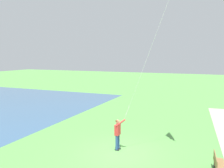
% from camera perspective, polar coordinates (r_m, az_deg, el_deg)
% --- Properties ---
extents(ground_plane, '(120.00, 120.00, 0.00)m').
position_cam_1_polar(ground_plane, '(13.92, 2.00, -15.63)').
color(ground_plane, '#569947').
extents(person_kite_flyer, '(0.62, 0.52, 1.83)m').
position_cam_1_polar(person_kite_flyer, '(13.89, 1.39, -11.07)').
color(person_kite_flyer, '#232328').
rests_on(person_kite_flyer, ground).
extents(park_bench_near_walkway, '(0.56, 1.53, 0.88)m').
position_cam_1_polar(park_bench_near_walkway, '(12.35, 23.54, -16.63)').
color(park_bench_near_walkway, olive).
rests_on(park_bench_near_walkway, ground).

